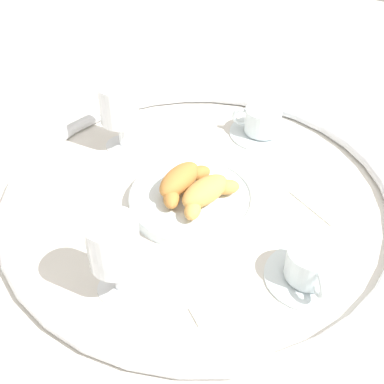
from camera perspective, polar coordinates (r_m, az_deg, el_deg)
The scene contains 11 objects.
ground_plane at distance 0.97m, azimuth 0.89°, elevation -1.05°, with size 2.20×2.20×0.00m, color silver.
table_chrome_rim at distance 0.96m, azimuth 0.90°, elevation -0.52°, with size 0.71×0.71×0.02m, color silver.
pastry_plate at distance 0.95m, azimuth 0.00°, elevation -0.76°, with size 0.23×0.23×0.02m.
croissant_large at distance 0.94m, azimuth -1.21°, elevation 1.20°, with size 0.14×0.07×0.04m.
croissant_small at distance 0.92m, azimuth 1.54°, elevation -0.09°, with size 0.13×0.09×0.04m.
coffee_cup_near at distance 1.13m, azimuth 7.52°, elevation 7.31°, with size 0.14×0.14×0.06m.
coffee_cup_far at distance 0.84m, azimuth 12.51°, elevation -7.87°, with size 0.14×0.14×0.06m.
juice_glass_left at distance 1.06m, azimuth -7.90°, elevation 9.16°, with size 0.08×0.08×0.14m.
juice_glass_right at distance 0.77m, azimuth -8.39°, elevation -5.92°, with size 0.08×0.08×0.14m.
sugar_packet at distance 0.80m, azimuth 1.83°, elevation -12.62°, with size 0.05×0.03×0.01m, color white.
folded_napkin at distance 1.01m, azimuth 14.69°, elevation -0.42°, with size 0.11×0.11×0.01m, color silver.
Camera 1 is at (0.64, 0.32, 0.65)m, focal length 49.76 mm.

